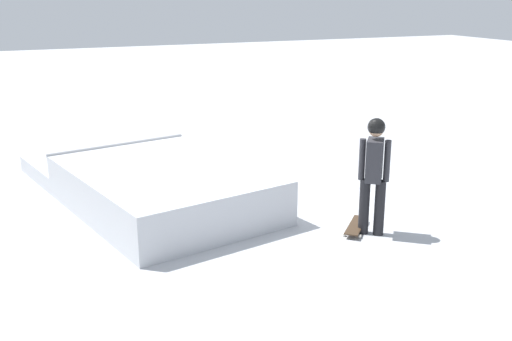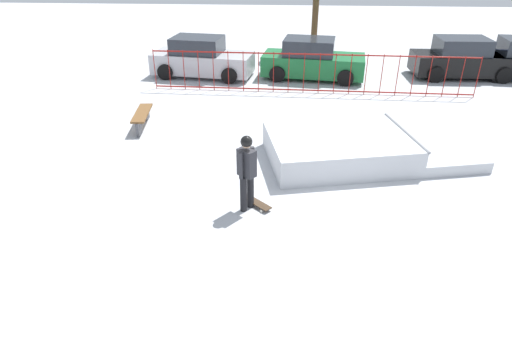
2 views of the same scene
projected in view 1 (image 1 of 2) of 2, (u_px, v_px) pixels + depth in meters
ground_plane at (242, 208)px, 9.96m from camera, size 60.00×60.00×0.00m
skate_ramp at (151, 183)px, 10.21m from camera, size 5.82×3.67×0.74m
skater at (374, 168)px, 8.65m from camera, size 0.43×0.41×1.73m
skateboard at (356, 226)px, 9.04m from camera, size 0.72×0.69×0.09m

